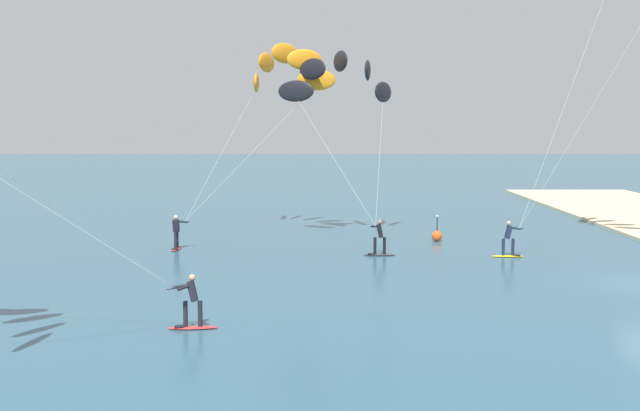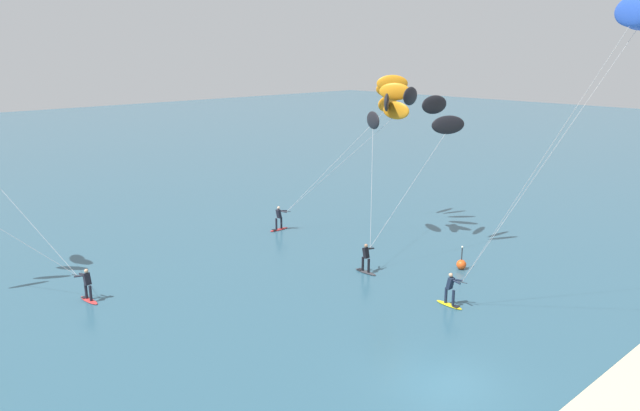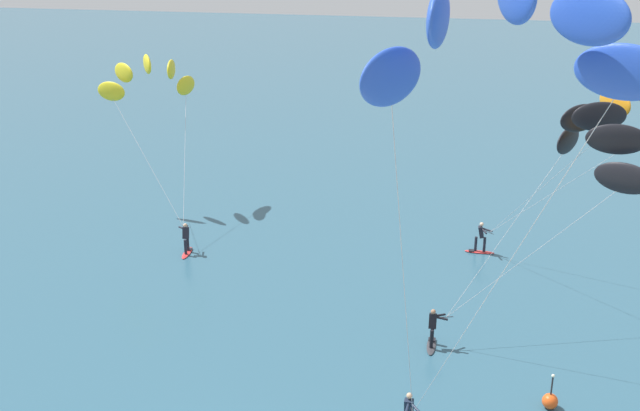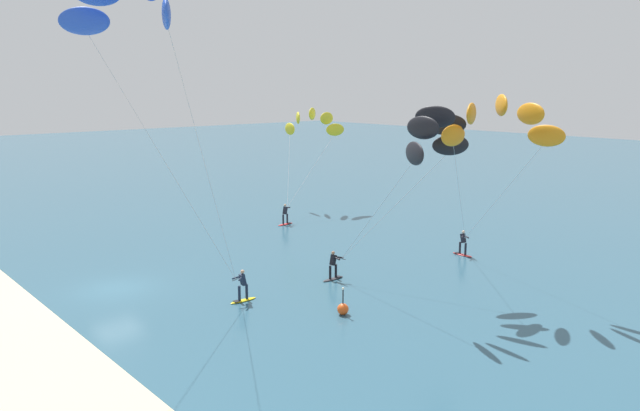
{
  "view_description": "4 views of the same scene",
  "coord_description": "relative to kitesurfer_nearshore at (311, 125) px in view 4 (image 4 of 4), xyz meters",
  "views": [
    {
      "loc": [
        -29.45,
        13.0,
        6.25
      ],
      "look_at": [
        0.79,
        12.83,
        2.98
      ],
      "focal_mm": 44.03,
      "sensor_mm": 36.0,
      "label": 1
    },
    {
      "loc": [
        -17.56,
        -11.91,
        12.13
      ],
      "look_at": [
        4.56,
        11.53,
        3.95
      ],
      "focal_mm": 34.75,
      "sensor_mm": 36.0,
      "label": 2
    },
    {
      "loc": [
        7.53,
        -17.17,
        16.18
      ],
      "look_at": [
        1.53,
        12.57,
        4.76
      ],
      "focal_mm": 42.87,
      "sensor_mm": 36.0,
      "label": 3
    },
    {
      "loc": [
        31.18,
        -12.59,
        10.83
      ],
      "look_at": [
        3.97,
        11.37,
        3.75
      ],
      "focal_mm": 34.18,
      "sensor_mm": 36.0,
      "label": 4
    }
  ],
  "objects": [
    {
      "name": "kitesurfer_downwind",
      "position": [
        24.26,
        -8.18,
        1.37
      ],
      "size": [
        8.88,
        8.07,
        10.48
      ],
      "color": "red",
      "rests_on": "ground"
    },
    {
      "name": "kitesurfer_nearshore",
      "position": [
        0.0,
        0.0,
        0.0
      ],
      "size": [
        7.28,
        9.45,
        9.01
      ],
      "color": "red",
      "rests_on": "ground"
    },
    {
      "name": "kitesurfer_mid_water",
      "position": [
        18.58,
        -25.12,
        6.16
      ],
      "size": [
        5.88,
        8.81,
        15.44
      ],
      "color": "yellow",
      "rests_on": "ground"
    },
    {
      "name": "ground_plane",
      "position": [
        10.45,
        -23.04,
        -7.48
      ],
      "size": [
        240.0,
        240.0,
        0.0
      ],
      "primitive_type": "plane",
      "color": "#2D566B"
    },
    {
      "name": "marker_buoy",
      "position": [
        21.43,
        -16.36,
        -7.18
      ],
      "size": [
        0.56,
        0.56,
        1.38
      ],
      "color": "#EA5119",
      "rests_on": "ground"
    },
    {
      "name": "kitesurfer_far_out",
      "position": [
        22.45,
        -11.39,
        0.81
      ],
      "size": [
        7.44,
        6.28,
        9.92
      ],
      "color": "#333338",
      "rests_on": "ground"
    }
  ]
}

